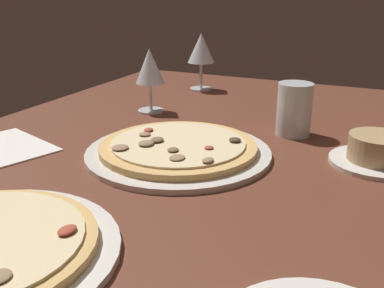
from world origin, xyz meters
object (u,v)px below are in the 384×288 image
object	(u,v)px
wine_glass_far	(150,68)
paper_menu	(8,146)
ramekin_on_saucer	(377,152)
water_glass	(294,113)
pizza_main	(178,149)
wine_glass_near	(201,49)

from	to	relation	value
wine_glass_far	paper_menu	world-z (taller)	wine_glass_far
ramekin_on_saucer	water_glass	size ratio (longest dim) A/B	1.48
ramekin_on_saucer	paper_menu	world-z (taller)	ramekin_on_saucer
ramekin_on_saucer	wine_glass_far	distance (cm)	54.82
pizza_main	wine_glass_near	world-z (taller)	wine_glass_near
wine_glass_far	paper_menu	bearing A→B (deg)	-20.03
water_glass	paper_menu	world-z (taller)	water_glass
wine_glass_near	water_glass	world-z (taller)	wine_glass_near
ramekin_on_saucer	paper_menu	bearing A→B (deg)	-72.62
wine_glass_far	water_glass	distance (cm)	36.17
pizza_main	paper_menu	bearing A→B (deg)	-73.04
water_glass	pizza_main	bearing A→B (deg)	-37.81
wine_glass_near	paper_menu	bearing A→B (deg)	-12.70
paper_menu	water_glass	bearing A→B (deg)	141.33
ramekin_on_saucer	paper_menu	distance (cm)	67.91
water_glass	wine_glass_far	bearing A→B (deg)	-95.26
ramekin_on_saucer	wine_glass_far	size ratio (longest dim) A/B	1.04
pizza_main	wine_glass_far	world-z (taller)	wine_glass_far
wine_glass_far	pizza_main	bearing A→B (deg)	38.78
pizza_main	water_glass	distance (cm)	26.61
wine_glass_far	paper_menu	xyz separation A→B (cm)	(33.77, -12.31, -10.42)
wine_glass_far	water_glass	bearing A→B (deg)	84.74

